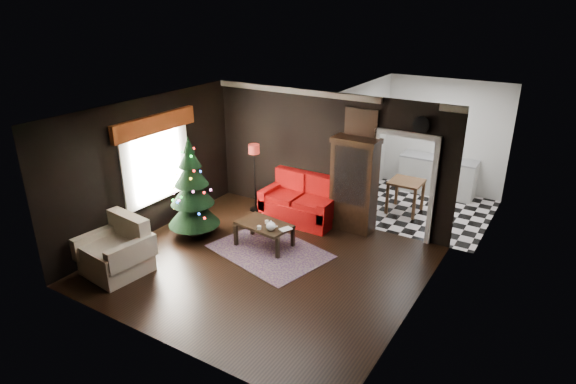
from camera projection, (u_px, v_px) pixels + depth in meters
The scene contains 26 objects.
floor at pixel (262, 266), 8.91m from camera, with size 5.50×5.50×0.00m, color black.
ceiling at pixel (259, 115), 7.86m from camera, with size 5.50×5.50×0.00m, color white.
wall_back at pixel (327, 157), 10.36m from camera, with size 5.50×5.50×0.00m, color black.
wall_front at pixel (153, 257), 6.41m from camera, with size 5.50×5.50×0.00m, color black.
wall_left at pixel (148, 168), 9.72m from camera, with size 5.50×5.50×0.00m, color black.
wall_right at pixel (417, 233), 7.05m from camera, with size 5.50×5.50×0.00m, color black.
doorway at pixel (403, 188), 9.67m from camera, with size 1.10×0.10×2.10m, color silver, non-canonical shape.
left_window at pixel (156, 163), 9.84m from camera, with size 0.05×1.60×1.40m, color white.
valance at pixel (155, 124), 9.50m from camera, with size 0.12×2.10×0.35m, color maroon.
kitchen_floor at pixel (421, 210), 11.25m from camera, with size 3.00×3.00×0.00m, color white.
kitchen_window at pixel (446, 125), 11.76m from camera, with size 0.70×0.06×0.70m, color white.
rug at pixel (270, 251), 9.41m from camera, with size 2.14×1.55×0.01m, color #2B2228.
loveseat at pixel (300, 199), 10.54m from camera, with size 1.70×0.90×1.00m, color maroon, non-canonical shape.
curio_cabinet at pixel (354, 187), 9.99m from camera, with size 0.90×0.45×1.90m, color black, non-canonical shape.
floor_lamp at pixel (255, 178), 10.82m from camera, with size 0.26×0.26×1.55m, color black, non-canonical shape.
christmas_tree at pixel (192, 188), 9.65m from camera, with size 1.04×1.04×1.99m, color black, non-canonical shape.
armchair at pixel (115, 249), 8.54m from camera, with size 1.02×1.02×1.04m, color tan, non-canonical shape.
coffee_table at pixel (264, 234), 9.53m from camera, with size 1.06×0.64×0.48m, color black, non-canonical shape.
teapot at pixel (271, 226), 9.12m from camera, with size 0.20×0.20×0.19m, color white, non-canonical shape.
cup_a at pixel (267, 222), 9.44m from camera, with size 0.07×0.07×0.06m, color white.
cup_b at pixel (259, 228), 9.20m from camera, with size 0.08×0.08×0.07m, color white.
book at pixel (283, 223), 9.21m from camera, with size 0.17×0.02×0.23m, color #87745A.
wall_clock at pixel (421, 125), 9.01m from camera, with size 0.32×0.32×0.06m, color white.
painting at pixel (361, 123), 9.64m from camera, with size 0.62×0.05×0.52m, color #B77847.
kitchen_counter at pixel (437, 176), 12.03m from camera, with size 1.80×0.60×0.90m, color silver.
kitchen_table at pixel (405, 196), 11.02m from camera, with size 0.70×0.70×0.75m, color brown, non-canonical shape.
Camera 1 is at (4.46, -6.36, 4.60)m, focal length 30.33 mm.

